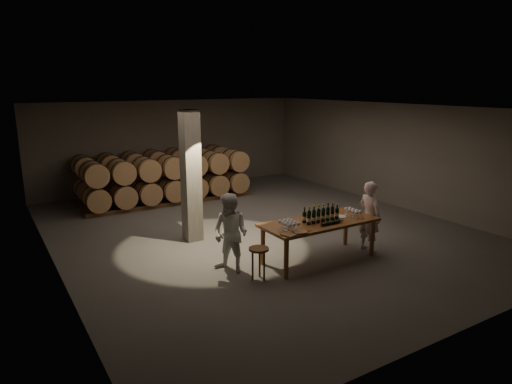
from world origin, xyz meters
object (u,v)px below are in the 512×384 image
bottle_cluster (321,215)px  person_woman (231,233)px  tasting_table (319,225)px  person_man (369,216)px  plate (340,216)px  notebook_near (300,232)px  stool (259,254)px

bottle_cluster → person_woman: person_woman is taller
tasting_table → person_man: 1.37m
plate → notebook_near: size_ratio=1.06×
person_man → tasting_table: bearing=81.7°
plate → person_woman: 2.57m
tasting_table → notebook_near: size_ratio=10.09×
plate → notebook_near: notebook_near is taller
bottle_cluster → person_man: (1.34, -0.12, -0.20)m
stool → person_man: size_ratio=0.40×
bottle_cluster → notebook_near: bottle_cluster is taller
tasting_table → person_man: (1.36, -0.14, 0.03)m
person_woman → notebook_near: bearing=23.3°
tasting_table → plate: (0.59, -0.01, 0.11)m
bottle_cluster → notebook_near: bearing=-153.8°
stool → person_woman: person_woman is taller
plate → notebook_near: 1.51m
stool → tasting_table: bearing=6.1°
plate → person_woman: size_ratio=0.17×
person_man → person_woman: bearing=77.0°
notebook_near → stool: size_ratio=0.39×
tasting_table → bottle_cluster: bearing=-28.1°
tasting_table → bottle_cluster: (0.02, -0.01, 0.23)m
tasting_table → stool: bearing=-173.9°
tasting_table → notebook_near: bearing=-152.7°
tasting_table → person_woman: 1.99m
person_man → person_woman: (-3.30, 0.60, 0.00)m
person_man → person_woman: size_ratio=1.00×
tasting_table → stool: tasting_table is taller
plate → person_woman: bearing=169.3°
bottle_cluster → plate: 0.58m
plate → person_man: person_man is taller
tasting_table → plate: 0.60m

